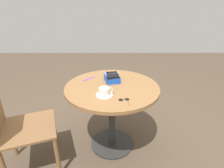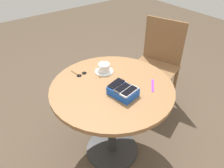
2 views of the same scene
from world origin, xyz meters
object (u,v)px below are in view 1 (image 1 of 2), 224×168
saucer (104,95)px  sunglasses (124,100)px  round_table (112,99)px  phone_black (113,77)px  phone_box (112,78)px  phone_gray (113,75)px  coffee_cup (105,91)px  phone_white (111,73)px  lanyard_strap (89,79)px  chair_near_window (18,126)px

saucer → sunglasses: (0.08, 0.17, -0.00)m
round_table → phone_black: (-0.06, 0.01, 0.21)m
phone_box → phone_black: (0.06, 0.01, 0.04)m
phone_box → saucer: phone_box is taller
phone_gray → coffee_cup: 0.33m
phone_white → coffee_cup: size_ratio=1.18×
lanyard_strap → sunglasses: 0.56m
phone_white → phone_black: same height
saucer → sunglasses: size_ratio=1.24×
chair_near_window → sunglasses: bearing=91.6°
coffee_cup → lanyard_strap: bearing=-154.0°
coffee_cup → lanyard_strap: coffee_cup is taller
phone_white → chair_near_window: 0.98m
round_table → phone_box: size_ratio=4.36×
phone_white → saucer: 0.38m
round_table → sunglasses: 0.32m
saucer → lanyard_strap: size_ratio=0.95×
lanyard_strap → phone_gray: bearing=79.7°
phone_gray → saucer: 0.33m
chair_near_window → phone_black: bearing=113.6°
phone_white → phone_gray: (0.05, 0.01, -0.00)m
phone_box → saucer: bearing=-12.5°
phone_white → chair_near_window: bearing=-59.3°
saucer → round_table: bearing=160.9°
coffee_cup → sunglasses: (0.08, 0.16, -0.04)m
coffee_cup → saucer: bearing=-70.5°
phone_gray → coffee_cup: bearing=-12.6°
round_table → phone_gray: size_ratio=6.79×
coffee_cup → lanyard_strap: 0.40m
phone_black → saucer: phone_black is taller
phone_white → phone_gray: 0.06m
phone_black → lanyard_strap: bearing=-113.8°
phone_box → chair_near_window: chair_near_window is taller
phone_gray → saucer: size_ratio=0.92×
phone_white → phone_gray: same height
round_table → sunglasses: bearing=20.2°
phone_black → sunglasses: size_ratio=1.16×
phone_box → sunglasses: phone_box is taller
lanyard_strap → saucer: bearing=25.6°
lanyard_strap → coffee_cup: bearing=26.0°
phone_white → lanyard_strap: phone_white is taller
phone_gray → coffee_cup: size_ratio=1.09×
sunglasses → saucer: bearing=-115.7°
phone_white → coffee_cup: 0.38m
phone_box → phone_black: size_ratio=1.53×
phone_white → coffee_cup: coffee_cup is taller
coffee_cup → lanyard_strap: (-0.36, -0.18, -0.04)m
phone_gray → phone_black: bearing=3.1°
phone_gray → phone_black: size_ratio=0.98×
phone_white → coffee_cup: bearing=-8.9°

